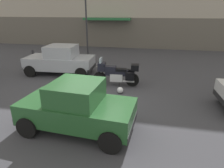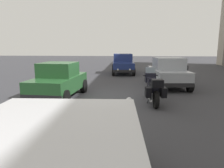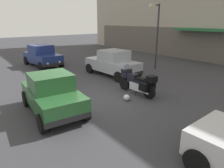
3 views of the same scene
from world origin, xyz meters
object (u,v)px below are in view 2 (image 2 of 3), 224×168
helmet (129,101)px  car_hatchback_near (123,64)px  motorcycle (153,88)px  car_compact_side (59,81)px  bollard_curbside (187,72)px  car_wagon_end (168,72)px

helmet → car_hatchback_near: bearing=-177.0°
motorcycle → helmet: 1.10m
helmet → car_compact_side: size_ratio=0.08×
motorcycle → bollard_curbside: motorcycle is taller
car_hatchback_near → bollard_curbside: car_hatchback_near is taller
car_hatchback_near → car_wagon_end: same height
car_wagon_end → helmet: bearing=146.7°
helmet → car_wagon_end: 4.44m
motorcycle → car_wagon_end: car_wagon_end is taller
car_compact_side → motorcycle: bearing=-92.9°
car_compact_side → car_wagon_end: bearing=-56.0°
car_compact_side → bollard_curbside: bearing=-45.9°
helmet → car_wagon_end: size_ratio=0.07×
car_hatchback_near → car_compact_side: car_hatchback_near is taller
motorcycle → car_hatchback_near: size_ratio=0.57×
car_hatchback_near → car_compact_side: bearing=-21.0°
helmet → car_compact_side: car_compact_side is taller
helmet → car_wagon_end: car_wagon_end is taller
car_compact_side → bollard_curbside: car_compact_side is taller
car_hatchback_near → bollard_curbside: (2.57, 4.57, -0.31)m
motorcycle → car_compact_side: 4.04m
helmet → car_hatchback_near: 9.41m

